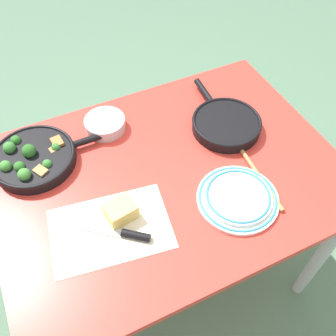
{
  "coord_description": "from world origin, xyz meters",
  "views": [
    {
      "loc": [
        -0.33,
        -0.69,
        1.75
      ],
      "look_at": [
        0.0,
        0.0,
        0.79
      ],
      "focal_mm": 40.0,
      "sensor_mm": 36.0,
      "label": 1
    }
  ],
  "objects_px": {
    "wooden_spoon": "(244,154)",
    "grater_knife": "(121,233)",
    "skillet_eggs": "(226,124)",
    "dinner_plate_stack": "(238,198)",
    "cheese_block": "(121,211)",
    "skillet_broccoli": "(34,157)",
    "prep_bowl_steel": "(105,124)"
  },
  "relations": [
    {
      "from": "wooden_spoon",
      "to": "grater_knife",
      "type": "height_order",
      "value": "grater_knife"
    },
    {
      "from": "skillet_eggs",
      "to": "dinner_plate_stack",
      "type": "relative_size",
      "value": 1.5
    },
    {
      "from": "skillet_eggs",
      "to": "dinner_plate_stack",
      "type": "bearing_deg",
      "value": 160.02
    },
    {
      "from": "wooden_spoon",
      "to": "grater_knife",
      "type": "bearing_deg",
      "value": 105.92
    },
    {
      "from": "cheese_block",
      "to": "skillet_broccoli",
      "type": "bearing_deg",
      "value": 119.86
    },
    {
      "from": "skillet_eggs",
      "to": "wooden_spoon",
      "type": "distance_m",
      "value": 0.14
    },
    {
      "from": "prep_bowl_steel",
      "to": "skillet_eggs",
      "type": "bearing_deg",
      "value": -25.42
    },
    {
      "from": "skillet_broccoli",
      "to": "skillet_eggs",
      "type": "bearing_deg",
      "value": -11.14
    },
    {
      "from": "wooden_spoon",
      "to": "skillet_broccoli",
      "type": "bearing_deg",
      "value": 71.15
    },
    {
      "from": "skillet_broccoli",
      "to": "cheese_block",
      "type": "distance_m",
      "value": 0.37
    },
    {
      "from": "skillet_broccoli",
      "to": "dinner_plate_stack",
      "type": "xyz_separation_m",
      "value": [
        0.53,
        -0.42,
        -0.01
      ]
    },
    {
      "from": "grater_knife",
      "to": "cheese_block",
      "type": "bearing_deg",
      "value": -74.3
    },
    {
      "from": "skillet_broccoli",
      "to": "prep_bowl_steel",
      "type": "relative_size",
      "value": 2.8
    },
    {
      "from": "skillet_eggs",
      "to": "dinner_plate_stack",
      "type": "distance_m",
      "value": 0.32
    },
    {
      "from": "wooden_spoon",
      "to": "grater_knife",
      "type": "xyz_separation_m",
      "value": [
        -0.49,
        -0.1,
        0.0
      ]
    },
    {
      "from": "skillet_broccoli",
      "to": "prep_bowl_steel",
      "type": "distance_m",
      "value": 0.27
    },
    {
      "from": "cheese_block",
      "to": "prep_bowl_steel",
      "type": "relative_size",
      "value": 0.67
    },
    {
      "from": "skillet_broccoli",
      "to": "skillet_eggs",
      "type": "relative_size",
      "value": 1.07
    },
    {
      "from": "skillet_eggs",
      "to": "dinner_plate_stack",
      "type": "xyz_separation_m",
      "value": [
        -0.13,
        -0.29,
        -0.01
      ]
    },
    {
      "from": "skillet_broccoli",
      "to": "prep_bowl_steel",
      "type": "xyz_separation_m",
      "value": [
        0.27,
        0.05,
        -0.0
      ]
    },
    {
      "from": "skillet_eggs",
      "to": "grater_knife",
      "type": "xyz_separation_m",
      "value": [
        -0.5,
        -0.24,
        -0.01
      ]
    },
    {
      "from": "skillet_eggs",
      "to": "cheese_block",
      "type": "relative_size",
      "value": 3.94
    },
    {
      "from": "dinner_plate_stack",
      "to": "skillet_eggs",
      "type": "bearing_deg",
      "value": 66.14
    },
    {
      "from": "skillet_eggs",
      "to": "prep_bowl_steel",
      "type": "distance_m",
      "value": 0.44
    },
    {
      "from": "grater_knife",
      "to": "dinner_plate_stack",
      "type": "bearing_deg",
      "value": -148.14
    },
    {
      "from": "grater_knife",
      "to": "cheese_block",
      "type": "height_order",
      "value": "cheese_block"
    },
    {
      "from": "dinner_plate_stack",
      "to": "cheese_block",
      "type": "bearing_deg",
      "value": 163.91
    },
    {
      "from": "skillet_broccoli",
      "to": "grater_knife",
      "type": "distance_m",
      "value": 0.41
    },
    {
      "from": "grater_knife",
      "to": "prep_bowl_steel",
      "type": "distance_m",
      "value": 0.44
    },
    {
      "from": "skillet_eggs",
      "to": "dinner_plate_stack",
      "type": "height_order",
      "value": "skillet_eggs"
    },
    {
      "from": "cheese_block",
      "to": "dinner_plate_stack",
      "type": "distance_m",
      "value": 0.36
    },
    {
      "from": "grater_knife",
      "to": "wooden_spoon",
      "type": "bearing_deg",
      "value": -129.49
    }
  ]
}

